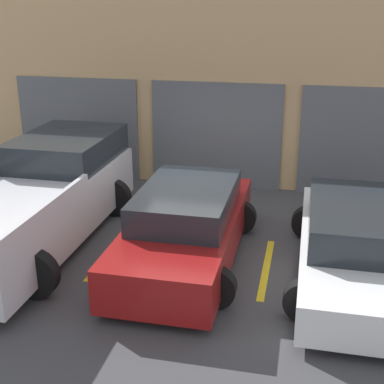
{
  "coord_description": "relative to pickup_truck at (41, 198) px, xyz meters",
  "views": [
    {
      "loc": [
        1.93,
        -9.32,
        4.35
      ],
      "look_at": [
        0.0,
        -0.6,
        1.1
      ],
      "focal_mm": 50.0,
      "sensor_mm": 36.0,
      "label": 1
    }
  ],
  "objects": [
    {
      "name": "shophouse_building",
      "position": [
        2.82,
        4.13,
        2.06
      ],
      "size": [
        17.4,
        0.68,
        5.9
      ],
      "color": "tan",
      "rests_on": "ground"
    },
    {
      "name": "ground_plane",
      "position": [
        2.82,
        0.84,
        -0.84
      ],
      "size": [
        28.0,
        28.0,
        0.0
      ],
      "primitive_type": "plane",
      "color": "#3D3D3F"
    },
    {
      "name": "pickup_truck",
      "position": [
        0.0,
        0.0,
        0.0
      ],
      "size": [
        2.47,
        5.48,
        1.76
      ],
      "color": "silver",
      "rests_on": "ground"
    },
    {
      "name": "sedan_side",
      "position": [
        2.82,
        -0.24,
        -0.22
      ],
      "size": [
        2.16,
        4.44,
        1.32
      ],
      "color": "maroon",
      "rests_on": "ground"
    },
    {
      "name": "sedan_white",
      "position": [
        5.65,
        -0.23,
        -0.26
      ],
      "size": [
        2.13,
        4.63,
        1.24
      ],
      "color": "white",
      "rests_on": "ground"
    },
    {
      "name": "parking_stripe_left",
      "position": [
        1.41,
        -0.26,
        -0.84
      ],
      "size": [
        0.12,
        2.2,
        0.01
      ],
      "primitive_type": "cube",
      "color": "gold",
      "rests_on": "ground"
    },
    {
      "name": "parking_stripe_centre",
      "position": [
        4.24,
        -0.26,
        -0.84
      ],
      "size": [
        0.12,
        2.2,
        0.01
      ],
      "primitive_type": "cube",
      "color": "gold",
      "rests_on": "ground"
    }
  ]
}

